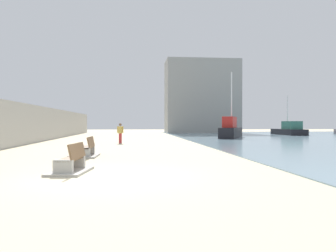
{
  "coord_description": "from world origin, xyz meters",
  "views": [
    {
      "loc": [
        0.9,
        -10.59,
        1.64
      ],
      "look_at": [
        3.62,
        16.48,
        1.41
      ],
      "focal_mm": 36.77,
      "sensor_mm": 36.0,
      "label": 1
    }
  ],
  "objects_px": {
    "person_walking": "(120,132)",
    "boat_distant": "(289,130)",
    "bench_near": "(71,166)",
    "boat_far_left": "(231,130)",
    "bench_far": "(87,152)"
  },
  "relations": [
    {
      "from": "bench_near",
      "to": "boat_far_left",
      "type": "height_order",
      "value": "boat_far_left"
    },
    {
      "from": "boat_far_left",
      "to": "boat_distant",
      "type": "relative_size",
      "value": 1.09
    },
    {
      "from": "bench_near",
      "to": "boat_far_left",
      "type": "distance_m",
      "value": 27.83
    },
    {
      "from": "bench_far",
      "to": "person_walking",
      "type": "xyz_separation_m",
      "value": [
        1.21,
        10.93,
        0.71
      ]
    },
    {
      "from": "bench_near",
      "to": "person_walking",
      "type": "distance_m",
      "value": 16.39
    },
    {
      "from": "boat_distant",
      "to": "person_walking",
      "type": "bearing_deg",
      "value": -142.85
    },
    {
      "from": "boat_far_left",
      "to": "boat_distant",
      "type": "xyz_separation_m",
      "value": [
        10.58,
        8.32,
        -0.18
      ]
    },
    {
      "from": "bench_near",
      "to": "boat_far_left",
      "type": "xyz_separation_m",
      "value": [
        12.59,
        24.81,
        0.66
      ]
    },
    {
      "from": "bench_near",
      "to": "person_walking",
      "type": "bearing_deg",
      "value": 86.48
    },
    {
      "from": "person_walking",
      "to": "bench_near",
      "type": "bearing_deg",
      "value": -93.52
    },
    {
      "from": "boat_far_left",
      "to": "person_walking",
      "type": "bearing_deg",
      "value": -143.84
    },
    {
      "from": "person_walking",
      "to": "boat_distant",
      "type": "xyz_separation_m",
      "value": [
        22.17,
        16.79,
        -0.23
      ]
    },
    {
      "from": "bench_near",
      "to": "bench_far",
      "type": "xyz_separation_m",
      "value": [
        -0.21,
        5.41,
        0.0
      ]
    },
    {
      "from": "bench_near",
      "to": "boat_distant",
      "type": "xyz_separation_m",
      "value": [
        23.17,
        33.14,
        0.48
      ]
    },
    {
      "from": "boat_distant",
      "to": "bench_near",
      "type": "bearing_deg",
      "value": -124.96
    }
  ]
}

